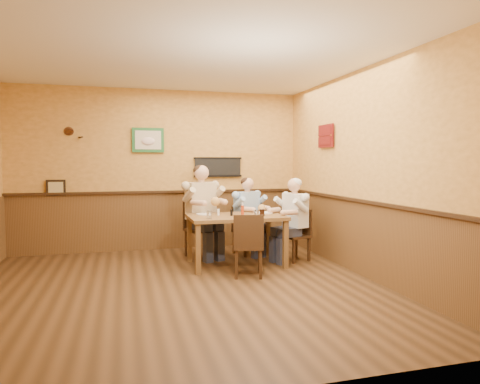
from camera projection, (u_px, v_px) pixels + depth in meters
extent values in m
plane|color=#372210|center=(179.00, 289.00, 5.19)|extent=(5.00, 5.00, 0.00)
cube|color=silver|center=(176.00, 54.00, 5.00)|extent=(5.00, 5.00, 0.02)
cube|color=#DFA54E|center=(160.00, 170.00, 7.50)|extent=(5.00, 0.02, 2.80)
cube|color=#DFA54E|center=(226.00, 184.00, 2.69)|extent=(5.00, 0.02, 2.80)
cube|color=#DFA54E|center=(363.00, 173.00, 5.75)|extent=(0.02, 5.00, 2.80)
cube|color=brown|center=(161.00, 221.00, 7.55)|extent=(5.00, 0.02, 1.00)
cube|color=brown|center=(361.00, 239.00, 5.81)|extent=(0.02, 5.00, 1.00)
cube|color=black|center=(218.00, 167.00, 7.73)|extent=(0.88, 0.03, 0.34)
cube|color=#21602C|center=(148.00, 140.00, 7.37)|extent=(0.54, 0.03, 0.42)
cube|color=black|center=(56.00, 188.00, 7.04)|extent=(0.30, 0.03, 0.26)
cube|color=maroon|center=(326.00, 136.00, 6.72)|extent=(0.03, 0.48, 0.36)
cube|color=brown|center=(236.00, 217.00, 6.36)|extent=(1.40, 0.90, 0.05)
cube|color=brown|center=(198.00, 249.00, 5.84)|extent=(0.07, 0.07, 0.70)
cube|color=brown|center=(286.00, 245.00, 6.18)|extent=(0.07, 0.07, 0.70)
cube|color=brown|center=(189.00, 239.00, 6.59)|extent=(0.07, 0.07, 0.70)
cube|color=brown|center=(268.00, 236.00, 6.93)|extent=(0.07, 0.07, 0.70)
cylinder|color=white|center=(209.00, 215.00, 5.96)|extent=(0.09, 0.09, 0.11)
cylinder|color=white|center=(256.00, 214.00, 6.06)|extent=(0.09, 0.09, 0.11)
cylinder|color=black|center=(262.00, 212.00, 6.29)|extent=(0.08, 0.08, 0.10)
cylinder|color=#B23513|center=(242.00, 210.00, 6.26)|extent=(0.04, 0.04, 0.18)
cylinder|color=silver|center=(218.00, 212.00, 6.35)|extent=(0.04, 0.04, 0.09)
cylinder|color=black|center=(231.00, 213.00, 6.29)|extent=(0.04, 0.04, 0.09)
cylinder|color=silver|center=(204.00, 214.00, 6.44)|extent=(0.30, 0.30, 0.02)
cylinder|color=white|center=(265.00, 213.00, 6.62)|extent=(0.27, 0.27, 0.02)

